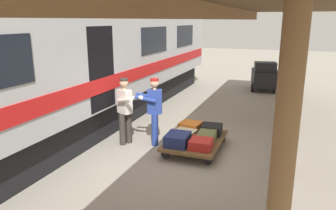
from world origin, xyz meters
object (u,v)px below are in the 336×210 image
object	(u,v)px
suitcase_black_hardshell	(212,129)
porter_in_overalls	(154,109)
suitcase_navy_fabric	(178,139)
suitcase_olive_duffel	(207,136)
suitcase_orange_carryall	(191,127)
suitcase_cream_canvas	(184,134)
suitcase_red_plastic	(201,144)
train_car	(51,61)
baggage_tug	(265,76)
porter_by_door	(125,109)
luggage_cart	(195,141)

from	to	relation	value
suitcase_black_hardshell	porter_in_overalls	world-z (taller)	porter_in_overalls
suitcase_navy_fabric	suitcase_olive_duffel	world-z (taller)	suitcase_navy_fabric
suitcase_orange_carryall	suitcase_cream_canvas	distance (m)	0.52
suitcase_navy_fabric	suitcase_red_plastic	world-z (taller)	suitcase_navy_fabric
train_car	suitcase_navy_fabric	size ratio (longest dim) A/B	29.80
suitcase_cream_canvas	baggage_tug	xyz separation A→B (m)	(-1.25, -7.88, 0.27)
suitcase_orange_carryall	porter_by_door	xyz separation A→B (m)	(1.48, 0.76, 0.53)
train_car	baggage_tug	bearing A→B (deg)	-119.28
suitcase_orange_carryall	porter_in_overalls	xyz separation A→B (m)	(0.81, 0.51, 0.53)
luggage_cart	suitcase_olive_duffel	xyz separation A→B (m)	(-0.28, -0.00, 0.15)
porter_by_door	luggage_cart	bearing A→B (deg)	-171.96
train_car	porter_in_overalls	size ratio (longest dim) A/B	10.95
train_car	suitcase_olive_duffel	distance (m)	4.37
train_car	suitcase_red_plastic	bearing A→B (deg)	179.71
suitcase_navy_fabric	baggage_tug	distance (m)	8.50
porter_in_overalls	porter_by_door	world-z (taller)	same
suitcase_olive_duffel	porter_in_overalls	size ratio (longest dim) A/B	0.34
train_car	suitcase_orange_carryall	bearing A→B (deg)	-163.64
baggage_tug	suitcase_black_hardshell	bearing A→B (deg)	84.62
suitcase_cream_canvas	suitcase_orange_carryall	bearing A→B (deg)	-90.00
train_car	suitcase_olive_duffel	world-z (taller)	train_car
porter_in_overalls	porter_by_door	xyz separation A→B (m)	(0.67, 0.25, 0.00)
suitcase_cream_canvas	suitcase_black_hardshell	bearing A→B (deg)	-137.37
train_car	suitcase_orange_carryall	distance (m)	3.96
suitcase_olive_duffel	porter_in_overalls	distance (m)	1.48
suitcase_black_hardshell	suitcase_cream_canvas	bearing A→B (deg)	42.63
suitcase_navy_fabric	baggage_tug	world-z (taller)	baggage_tug
suitcase_cream_canvas	luggage_cart	bearing A→B (deg)	180.00
baggage_tug	suitcase_red_plastic	bearing A→B (deg)	85.27
suitcase_orange_carryall	baggage_tug	bearing A→B (deg)	-99.66
suitcase_black_hardshell	porter_in_overalls	xyz separation A→B (m)	(1.37, 0.51, 0.53)
train_car	suitcase_red_plastic	world-z (taller)	train_car
suitcase_black_hardshell	suitcase_red_plastic	bearing A→B (deg)	90.00
suitcase_navy_fabric	porter_by_door	distance (m)	1.59
suitcase_black_hardshell	suitcase_red_plastic	world-z (taller)	suitcase_black_hardshell
suitcase_navy_fabric	porter_in_overalls	xyz separation A→B (m)	(0.81, -0.52, 0.52)
suitcase_navy_fabric	porter_by_door	bearing A→B (deg)	-10.20
suitcase_cream_canvas	porter_by_door	xyz separation A→B (m)	(1.48, 0.25, 0.56)
train_car	suitcase_olive_duffel	size ratio (longest dim) A/B	32.06
suitcase_navy_fabric	suitcase_cream_canvas	bearing A→B (deg)	-90.00
porter_by_door	train_car	bearing A→B (deg)	7.16
train_car	suitcase_red_plastic	xyz separation A→B (m)	(-4.01, 0.02, -1.68)
suitcase_red_plastic	baggage_tug	bearing A→B (deg)	-94.73
luggage_cart	porter_in_overalls	xyz separation A→B (m)	(1.09, -0.00, 0.69)
luggage_cart	porter_by_door	bearing A→B (deg)	8.04
train_car	luggage_cart	distance (m)	4.18
suitcase_cream_canvas	baggage_tug	distance (m)	7.99
suitcase_navy_fabric	suitcase_olive_duffel	xyz separation A→B (m)	(-0.56, -0.52, -0.03)
train_car	suitcase_cream_canvas	distance (m)	3.87
luggage_cart	suitcase_cream_canvas	bearing A→B (deg)	-0.00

